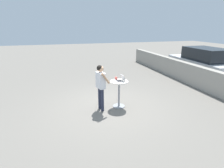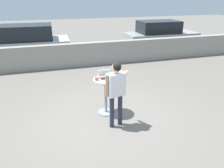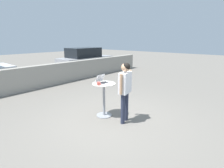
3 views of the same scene
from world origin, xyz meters
name	(u,v)px [view 2 (image 2 of 3)]	position (x,y,z in m)	size (l,w,h in m)	color
ground_plane	(106,120)	(0.00, 0.00, 0.00)	(50.00, 50.00, 0.00)	slate
pavement_kerb	(78,55)	(0.00, 4.78, 0.52)	(15.90, 0.35, 1.04)	gray
cafe_table	(106,92)	(0.09, 0.36, 0.63)	(0.66, 0.66, 0.99)	gray
laptop	(105,76)	(0.08, 0.41, 1.04)	(0.35, 0.32, 0.23)	silver
coffee_mug	(97,79)	(-0.15, 0.33, 1.03)	(0.13, 0.10, 0.09)	#C14C42
standing_person	(116,87)	(0.15, -0.33, 1.03)	(0.56, 0.42, 1.63)	#282D42
parked_car_near_street	(160,35)	(5.22, 6.98, 0.79)	(4.26, 1.82, 1.59)	#9E9EA3
parked_car_further_down	(25,43)	(-2.29, 6.24, 0.87)	(4.25, 1.98, 1.72)	silver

